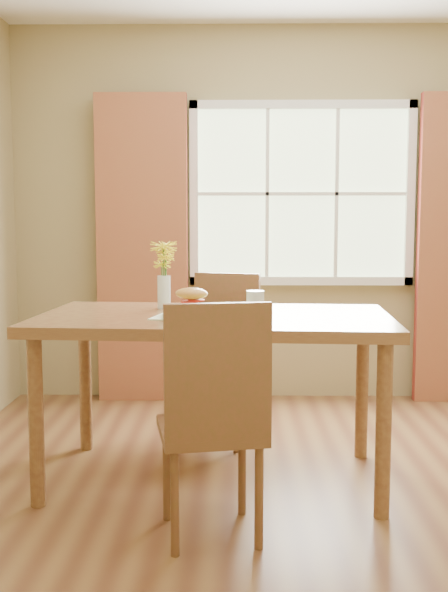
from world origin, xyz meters
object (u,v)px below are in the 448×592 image
Objects in this scene: chair_near at (214,412)px; chair_far at (222,348)px; water_glass at (255,305)px; croissant_sandwich at (191,301)px; flower_vase at (164,266)px; dining_table at (215,332)px.

chair_near is 1.01× the size of chair_far.
croissant_sandwich is at bearing 179.85° from water_glass.
chair_far is at bearing 78.81° from chair_near.
chair_far is 0.90m from water_glass.
chair_far is 0.76m from flower_vase.
chair_far reaches higher than croissant_sandwich.
dining_table is 13.85× the size of water_glass.
chair_far is at bearing 91.83° from dining_table.
dining_table is 0.48m from flower_vase.
water_glass is (0.17, -0.81, 0.36)m from chair_far.
dining_table is at bearing -41.12° from flower_vase.
chair_near reaches higher than chair_far.
chair_far is 7.65× the size of water_glass.
chair_near is 2.78× the size of flower_vase.
chair_far is (0.01, 1.41, -0.00)m from chair_near.
croissant_sandwich is 0.41m from flower_vase.
dining_table is at bearing 151.56° from water_glass.
croissant_sandwich is (-0.12, 0.60, 0.38)m from chair_near.
dining_table is 9.07× the size of croissant_sandwich.
dining_table is 5.00× the size of flower_vase.
water_glass is at bearing -61.16° from chair_far.
dining_table is 0.23m from croissant_sandwich.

